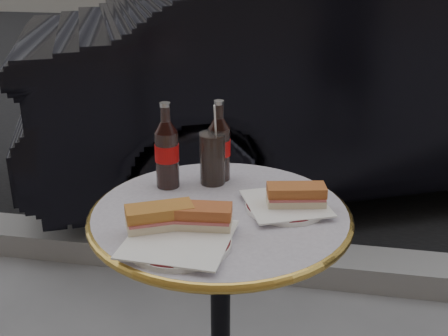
% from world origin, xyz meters
% --- Properties ---
extents(asphalt_road, '(40.00, 8.00, 0.00)m').
position_xyz_m(asphalt_road, '(0.00, 5.00, 0.00)').
color(asphalt_road, black).
rests_on(asphalt_road, ground).
extents(curb, '(40.00, 0.20, 0.12)m').
position_xyz_m(curb, '(0.00, 0.90, 0.05)').
color(curb, gray).
rests_on(curb, ground).
extents(bistro_table, '(0.62, 0.62, 0.73)m').
position_xyz_m(bistro_table, '(0.00, 0.00, 0.37)').
color(bistro_table, '#BAB2C4').
rests_on(bistro_table, ground).
extents(plate_left, '(0.27, 0.27, 0.01)m').
position_xyz_m(plate_left, '(-0.05, -0.17, 0.74)').
color(plate_left, silver).
rests_on(plate_left, bistro_table).
extents(plate_right, '(0.23, 0.23, 0.01)m').
position_xyz_m(plate_right, '(0.15, 0.04, 0.74)').
color(plate_right, white).
rests_on(plate_right, bistro_table).
extents(sandwich_left_a, '(0.16, 0.12, 0.05)m').
position_xyz_m(sandwich_left_a, '(-0.11, -0.13, 0.77)').
color(sandwich_left_a, '#B5702E').
rests_on(sandwich_left_a, plate_left).
extents(sandwich_left_b, '(0.15, 0.08, 0.05)m').
position_xyz_m(sandwich_left_b, '(-0.02, -0.11, 0.77)').
color(sandwich_left_b, '#AF562C').
rests_on(sandwich_left_b, plate_left).
extents(sandwich_right, '(0.15, 0.09, 0.05)m').
position_xyz_m(sandwich_right, '(0.17, 0.04, 0.77)').
color(sandwich_right, '#AB5B2B').
rests_on(sandwich_right, plate_right).
extents(cola_bottle_left, '(0.08, 0.08, 0.22)m').
position_xyz_m(cola_bottle_left, '(-0.16, 0.11, 0.84)').
color(cola_bottle_left, black).
rests_on(cola_bottle_left, bistro_table).
extents(cola_bottle_right, '(0.07, 0.07, 0.22)m').
position_xyz_m(cola_bottle_right, '(-0.04, 0.18, 0.84)').
color(cola_bottle_right, black).
rests_on(cola_bottle_right, bistro_table).
extents(cola_glass, '(0.09, 0.09, 0.14)m').
position_xyz_m(cola_glass, '(-0.05, 0.15, 0.80)').
color(cola_glass, black).
rests_on(cola_glass, bistro_table).
extents(parked_car, '(2.80, 4.05, 1.26)m').
position_xyz_m(parked_car, '(0.50, 2.05, 0.63)').
color(parked_car, black).
rests_on(parked_car, ground).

